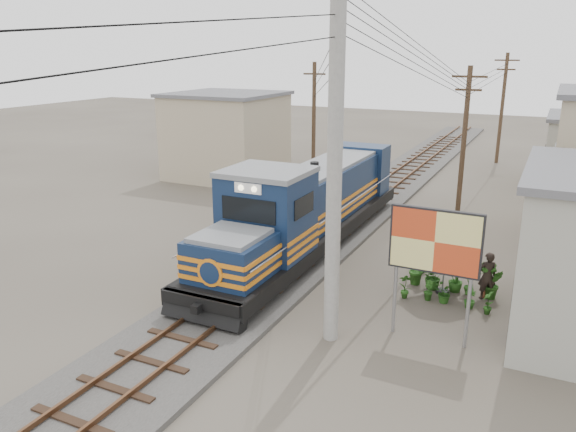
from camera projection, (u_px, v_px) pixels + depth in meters
The scene contains 14 objects.
ground at pixel (232, 307), 17.51m from camera, with size 120.00×120.00×0.00m, color #473F35.
ballast at pixel (344, 220), 26.12m from camera, with size 3.60×70.00×0.16m, color #595651.
track at pixel (344, 216), 26.06m from camera, with size 1.15×70.00×0.12m.
locomotive at pixel (308, 209), 22.10m from camera, with size 2.79×15.20×3.77m.
utility_pole_main at pixel (335, 161), 14.19m from camera, with size 0.40×0.40×10.00m.
wooden_pole_mid at pixel (464, 138), 26.67m from camera, with size 1.60×0.24×7.00m.
wooden_pole_far at pixel (502, 106), 38.55m from camera, with size 1.60×0.24×7.50m.
wooden_pole_left at pixel (314, 118), 34.08m from camera, with size 1.60×0.24×7.00m.
power_lines at pixel (333, 53), 22.74m from camera, with size 9.65×19.00×3.30m.
shophouse_left at pixel (227, 135), 34.74m from camera, with size 6.30×6.30×5.20m.
billboard at pixel (435, 245), 14.76m from camera, with size 2.43×0.17×3.75m.
market_umbrella at pixel (447, 234), 17.92m from camera, with size 2.67×2.67×2.32m.
vendor at pixel (487, 276), 17.83m from camera, with size 0.58×0.38×1.59m, color black.
plant_nursery at pixel (444, 280), 18.47m from camera, with size 3.28×3.01×1.06m.
Camera 1 is at (8.52, -13.62, 7.71)m, focal length 35.00 mm.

